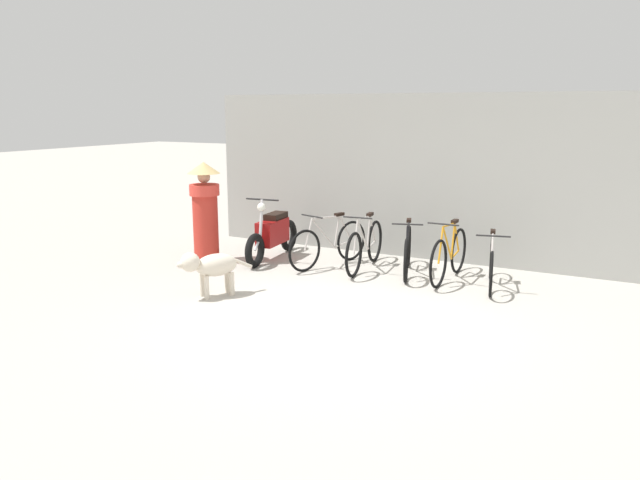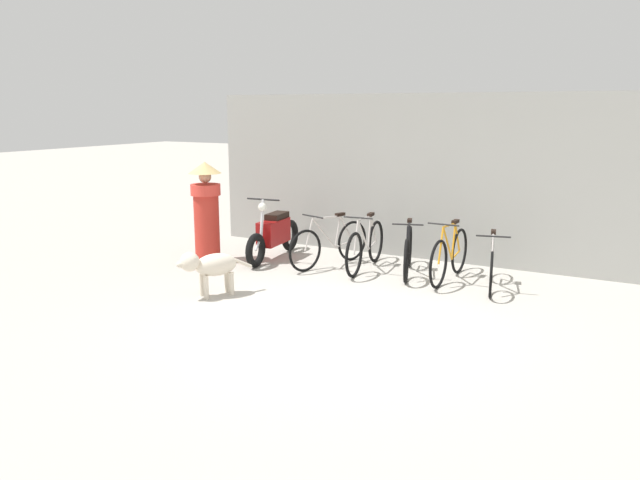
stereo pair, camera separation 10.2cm
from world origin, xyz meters
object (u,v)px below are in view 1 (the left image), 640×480
object	(u,v)px
bicycle_3	(449,255)
bicycle_2	(407,252)
bicycle_0	(329,244)
bicycle_1	(365,246)
stray_dog	(210,266)
motorcycle	(272,235)
person_in_robes	(205,209)
bicycle_4	(491,264)

from	to	relation	value
bicycle_3	bicycle_2	bearing A→B (deg)	-93.07
bicycle_0	bicycle_1	distance (m)	0.61
bicycle_2	stray_dog	bearing A→B (deg)	-56.74
motorcycle	person_in_robes	world-z (taller)	person_in_robes
bicycle_0	bicycle_4	distance (m)	2.62
bicycle_2	person_in_robes	distance (m)	3.40
bicycle_0	person_in_robes	size ratio (longest dim) A/B	1.01
bicycle_0	person_in_robes	bearing A→B (deg)	-53.24
bicycle_3	motorcycle	size ratio (longest dim) A/B	0.89
bicycle_0	bicycle_2	size ratio (longest dim) A/B	1.05
bicycle_0	bicycle_4	size ratio (longest dim) A/B	1.08
bicycle_1	person_in_robes	xyz separation A→B (m)	(-2.56, -0.76, 0.52)
bicycle_4	person_in_robes	bearing A→B (deg)	-94.63
person_in_robes	bicycle_1	bearing A→B (deg)	163.38
bicycle_1	person_in_robes	distance (m)	2.72
bicycle_2	person_in_robes	bearing A→B (deg)	-93.82
bicycle_4	stray_dog	world-z (taller)	bicycle_4
bicycle_0	bicycle_4	world-z (taller)	bicycle_0
person_in_robes	bicycle_2	bearing A→B (deg)	160.82
bicycle_2	bicycle_4	bearing A→B (deg)	65.59
bicycle_2	bicycle_3	size ratio (longest dim) A/B	0.96
bicycle_4	bicycle_3	bearing A→B (deg)	-111.61
bicycle_3	stray_dog	xyz separation A→B (m)	(-2.61, -2.35, 0.06)
bicycle_2	bicycle_3	xyz separation A→B (m)	(0.67, -0.05, 0.03)
bicycle_3	bicycle_4	distance (m)	0.66
motorcycle	bicycle_2	bearing A→B (deg)	87.03
bicycle_3	person_in_robes	world-z (taller)	person_in_robes
bicycle_2	motorcycle	bearing A→B (deg)	-104.38
motorcycle	person_in_robes	xyz separation A→B (m)	(-0.89, -0.67, 0.48)
bicycle_2	person_in_robes	world-z (taller)	person_in_robes
bicycle_4	person_in_robes	xyz separation A→B (m)	(-4.58, -0.66, 0.55)
bicycle_4	stray_dog	xyz separation A→B (m)	(-3.26, -2.25, 0.09)
bicycle_2	bicycle_1	bearing A→B (deg)	-103.64
bicycle_0	stray_dog	world-z (taller)	bicycle_0
bicycle_3	motorcycle	world-z (taller)	motorcycle
bicycle_0	person_in_robes	distance (m)	2.14
bicycle_3	bicycle_4	bearing A→B (deg)	82.59
person_in_robes	stray_dog	bearing A→B (deg)	96.49
bicycle_3	stray_dog	world-z (taller)	bicycle_3
bicycle_0	motorcycle	distance (m)	1.07
bicycle_2	stray_dog	xyz separation A→B (m)	(-1.94, -2.40, 0.09)
bicycle_2	bicycle_0	bearing A→B (deg)	-102.12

